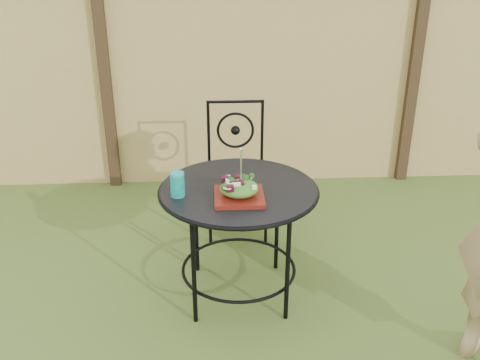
{
  "coord_description": "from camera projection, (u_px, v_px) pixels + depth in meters",
  "views": [
    {
      "loc": [
        -0.4,
        -2.28,
        2.02
      ],
      "look_at": [
        -0.26,
        0.52,
        0.75
      ],
      "focal_mm": 40.0,
      "sensor_mm": 36.0,
      "label": 1
    }
  ],
  "objects": [
    {
      "name": "drinking_glass",
      "position": [
        177.0,
        184.0,
        2.93
      ],
      "size": [
        0.08,
        0.08,
        0.14
      ],
      "primitive_type": "cylinder",
      "color": "#0D9F91",
      "rests_on": "patio_table"
    },
    {
      "name": "fence",
      "position": [
        261.0,
        77.0,
        4.54
      ],
      "size": [
        8.0,
        0.12,
        1.9
      ],
      "color": "#DBBF6C",
      "rests_on": "ground"
    },
    {
      "name": "salad_plate",
      "position": [
        239.0,
        197.0,
        2.92
      ],
      "size": [
        0.27,
        0.27,
        0.02
      ],
      "primitive_type": "cube",
      "color": "#51130B",
      "rests_on": "patio_table"
    },
    {
      "name": "patio_chair",
      "position": [
        236.0,
        165.0,
        3.92
      ],
      "size": [
        0.46,
        0.46,
        0.95
      ],
      "color": "black",
      "rests_on": "ground"
    },
    {
      "name": "patio_table",
      "position": [
        239.0,
        209.0,
        3.11
      ],
      "size": [
        0.92,
        0.92,
        0.72
      ],
      "color": "black",
      "rests_on": "ground"
    },
    {
      "name": "ground",
      "position": [
        293.0,
        342.0,
        2.93
      ],
      "size": [
        60.0,
        60.0,
        0.0
      ],
      "primitive_type": "plane",
      "color": "#2E4717",
      "rests_on": "ground"
    },
    {
      "name": "fork",
      "position": [
        241.0,
        166.0,
        2.84
      ],
      "size": [
        0.01,
        0.01,
        0.18
      ],
      "primitive_type": "cylinder",
      "color": "silver",
      "rests_on": "salad"
    },
    {
      "name": "salad",
      "position": [
        239.0,
        188.0,
        2.9
      ],
      "size": [
        0.21,
        0.21,
        0.08
      ],
      "primitive_type": "ellipsoid",
      "color": "#235614",
      "rests_on": "salad_plate"
    }
  ]
}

